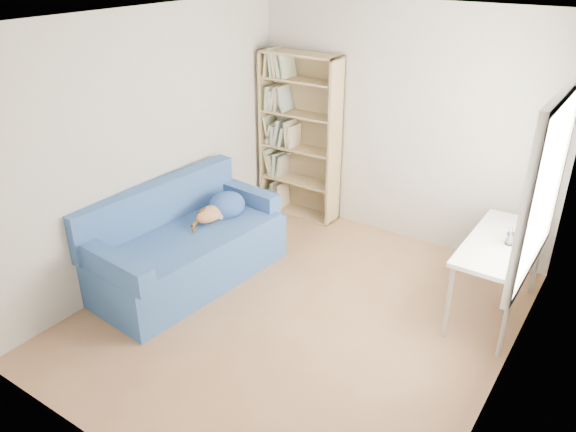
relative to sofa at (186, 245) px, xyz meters
The scene contains 6 objects.
ground 1.36m from the sofa, ahead, with size 4.00×4.00×0.00m, color #916541.
room_shell 1.90m from the sofa, ahead, with size 3.54×4.04×2.62m.
sofa is the anchor object (origin of this frame).
bookshelf 1.98m from the sofa, 86.42° to the left, with size 1.00×0.31×1.99m.
desk 2.98m from the sofa, 21.77° to the left, with size 0.57×1.24×0.75m.
pen_cup 3.05m from the sofa, 21.14° to the left, with size 0.09×0.09×0.17m.
Camera 1 is at (2.29, -3.58, 3.11)m, focal length 35.00 mm.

